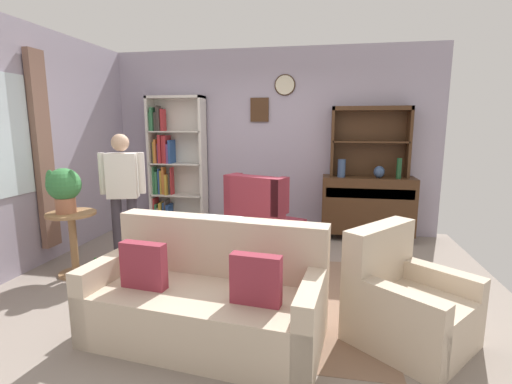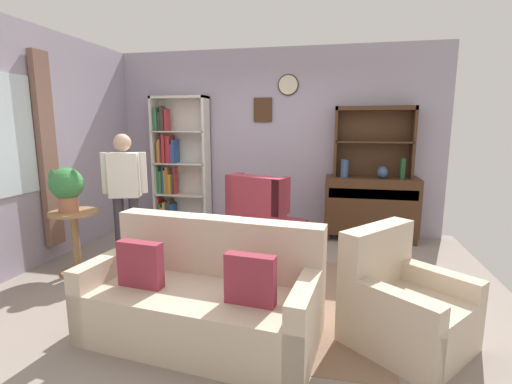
# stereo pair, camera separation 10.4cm
# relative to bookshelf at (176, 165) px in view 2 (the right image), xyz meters

# --- Properties ---
(ground_plane) EXTENTS (5.40, 4.60, 0.02)m
(ground_plane) POSITION_rel_bookshelf_xyz_m (1.58, -1.94, -1.03)
(ground_plane) COLOR gray
(wall_back) EXTENTS (5.00, 0.09, 2.80)m
(wall_back) POSITION_rel_bookshelf_xyz_m (1.58, 0.19, 0.39)
(wall_back) COLOR #A399AD
(wall_back) RESTS_ON ground_plane
(wall_left) EXTENTS (0.16, 4.20, 2.80)m
(wall_left) POSITION_rel_bookshelf_xyz_m (-0.94, -1.99, 0.38)
(wall_left) COLOR #A399AD
(wall_left) RESTS_ON ground_plane
(area_rug) EXTENTS (2.37, 2.18, 0.01)m
(area_rug) POSITION_rel_bookshelf_xyz_m (1.78, -2.24, -1.01)
(area_rug) COLOR #846651
(area_rug) RESTS_ON ground_plane
(bookshelf) EXTENTS (0.90, 0.30, 2.10)m
(bookshelf) POSITION_rel_bookshelf_xyz_m (0.00, 0.00, 0.00)
(bookshelf) COLOR silver
(bookshelf) RESTS_ON ground_plane
(sideboard) EXTENTS (1.30, 0.45, 0.92)m
(sideboard) POSITION_rel_bookshelf_xyz_m (3.03, -0.08, -0.51)
(sideboard) COLOR #422816
(sideboard) RESTS_ON ground_plane
(sideboard_hutch) EXTENTS (1.10, 0.26, 1.00)m
(sideboard_hutch) POSITION_rel_bookshelf_xyz_m (3.03, 0.03, 0.54)
(sideboard_hutch) COLOR #422816
(sideboard_hutch) RESTS_ON sideboard
(vase_tall) EXTENTS (0.11, 0.11, 0.26)m
(vase_tall) POSITION_rel_bookshelf_xyz_m (2.64, -0.16, 0.03)
(vase_tall) COLOR #33476B
(vase_tall) RESTS_ON sideboard
(vase_round) EXTENTS (0.15, 0.15, 0.17)m
(vase_round) POSITION_rel_bookshelf_xyz_m (3.16, -0.15, -0.01)
(vase_round) COLOR #33476B
(vase_round) RESTS_ON sideboard
(bottle_wine) EXTENTS (0.07, 0.07, 0.29)m
(bottle_wine) POSITION_rel_bookshelf_xyz_m (3.42, -0.17, 0.05)
(bottle_wine) COLOR #194223
(bottle_wine) RESTS_ON sideboard
(couch_floral) EXTENTS (1.89, 1.05, 0.90)m
(couch_floral) POSITION_rel_bookshelf_xyz_m (1.53, -2.99, -0.71)
(couch_floral) COLOR beige
(couch_floral) RESTS_ON ground_plane
(armchair_floral) EXTENTS (1.08, 1.07, 0.88)m
(armchair_floral) POSITION_rel_bookshelf_xyz_m (3.05, -2.79, -0.73)
(armchair_floral) COLOR beige
(armchair_floral) RESTS_ON ground_plane
(wingback_chair) EXTENTS (1.02, 1.03, 1.05)m
(wingback_chair) POSITION_rel_bookshelf_xyz_m (1.64, -1.04, -0.63)
(wingback_chair) COLOR maroon
(wingback_chair) RESTS_ON ground_plane
(plant_stand) EXTENTS (0.52, 0.52, 0.72)m
(plant_stand) POSITION_rel_bookshelf_xyz_m (-0.32, -2.07, -0.58)
(plant_stand) COLOR #997047
(plant_stand) RESTS_ON ground_plane
(potted_plant_large) EXTENTS (0.35, 0.35, 0.49)m
(potted_plant_large) POSITION_rel_bookshelf_xyz_m (-0.36, -2.10, -0.02)
(potted_plant_large) COLOR #AD6B4C
(potted_plant_large) RESTS_ON plant_stand
(potted_plant_small) EXTENTS (0.19, 0.19, 0.26)m
(potted_plant_small) POSITION_rel_bookshelf_xyz_m (0.07, -2.20, -0.86)
(potted_plant_small) COLOR beige
(potted_plant_small) RESTS_ON ground_plane
(person_reading) EXTENTS (0.52, 0.29, 1.56)m
(person_reading) POSITION_rel_bookshelf_xyz_m (0.09, -1.67, -0.11)
(person_reading) COLOR #38333D
(person_reading) RESTS_ON ground_plane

